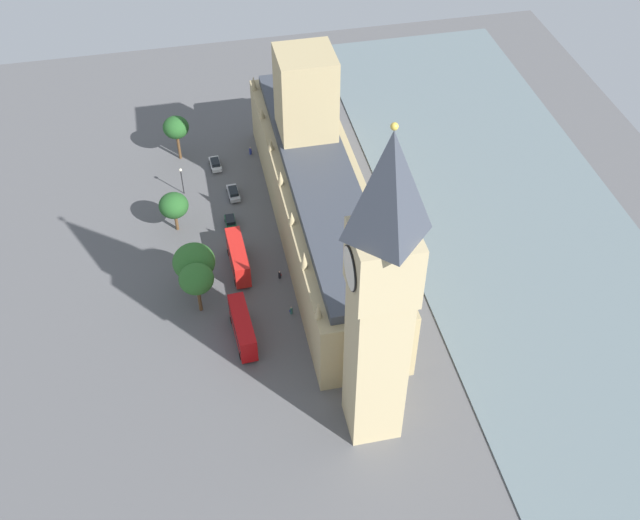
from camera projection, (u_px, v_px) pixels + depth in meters
name	position (u px, v px, depth m)	size (l,w,h in m)	color
ground_plane	(309.00, 236.00, 134.01)	(144.32, 144.32, 0.00)	#565659
river_thames	(505.00, 208.00, 139.35)	(41.74, 129.89, 0.25)	slate
parliament_building	(318.00, 191.00, 130.10)	(14.19, 65.47, 28.71)	tan
clock_tower	(381.00, 296.00, 88.94)	(7.66, 7.66, 49.17)	tan
car_white_trailing	(215.00, 164.00, 147.58)	(2.17, 4.50, 1.74)	silver
car_silver_midblock	(233.00, 193.00, 141.24)	(2.16, 4.74, 1.74)	#B7B7BC
car_dark_green_opposite_hall	(231.00, 222.00, 135.31)	(1.90, 4.23, 1.74)	#19472D
double_decker_bus_kerbside	(238.00, 257.00, 126.43)	(2.93, 10.58, 4.75)	red
double_decker_bus_near_tower	(243.00, 327.00, 115.49)	(3.13, 10.62, 4.75)	#B20C0F
pedestrian_corner	(291.00, 311.00, 120.56)	(0.60, 0.51, 1.49)	#336B60
pedestrian_leading	(250.00, 151.00, 150.82)	(0.61, 0.68, 1.63)	navy
pedestrian_under_trees	(280.00, 275.00, 126.20)	(0.59, 0.50, 1.52)	black
plane_tree_by_river_gate	(196.00, 279.00, 116.81)	(5.39, 5.39, 9.23)	brown
plane_tree_far_end	(174.00, 206.00, 131.61)	(5.10, 5.10, 7.60)	brown
plane_tree_slot_10	(176.00, 128.00, 145.47)	(4.92, 4.92, 9.26)	brown
plane_tree_slot_11	(194.00, 262.00, 120.24)	(6.69, 6.69, 9.24)	brown
street_lamp_slot_12	(181.00, 176.00, 139.73)	(0.56, 0.56, 5.70)	black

